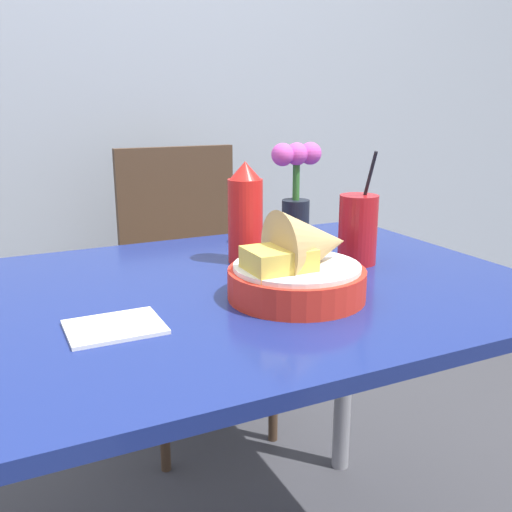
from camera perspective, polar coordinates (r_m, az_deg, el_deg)
name	(u,v)px	position (r m, az deg, el deg)	size (l,w,h in m)	color
wall_window	(86,30)	(2.17, -16.63, 20.84)	(7.00, 0.06, 2.60)	#9EA8B7
dining_table	(229,340)	(1.08, -2.70, -8.43)	(1.12, 0.78, 0.74)	navy
chair_far_window	(187,264)	(1.90, -6.93, -0.85)	(0.40, 0.40, 0.92)	#473323
food_basket	(301,266)	(0.97, 4.55, -1.03)	(0.23, 0.23, 0.15)	red
ketchup_bottle	(245,214)	(1.17, -1.07, 4.22)	(0.07, 0.07, 0.21)	red
drink_cup	(358,232)	(1.19, 10.14, 2.42)	(0.08, 0.08, 0.23)	red
flower_vase	(296,189)	(1.32, 4.02, 6.66)	(0.12, 0.06, 0.24)	black
napkin	(115,327)	(0.87, -13.96, -6.91)	(0.14, 0.11, 0.01)	white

